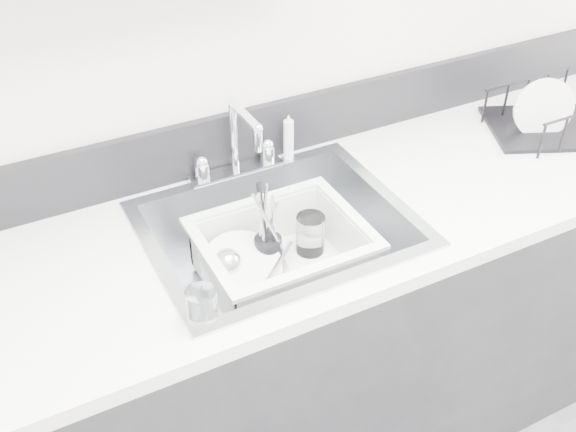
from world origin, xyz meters
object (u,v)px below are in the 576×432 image
counter_run (280,353)px  dish_rack (554,111)px  sink (279,253)px  wash_tub (282,256)px

counter_run → dish_rack: dish_rack is taller
dish_rack → sink: bearing=-153.0°
wash_tub → dish_rack: bearing=3.7°
dish_rack → counter_run: bearing=-153.0°
wash_tub → counter_run: bearing=94.3°
counter_run → dish_rack: bearing=2.7°
wash_tub → dish_rack: size_ratio=1.14×
sink → wash_tub: sink is taller
counter_run → sink: 0.37m
counter_run → sink: bearing=0.0°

